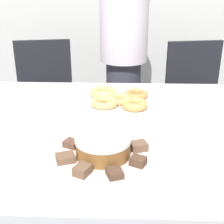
% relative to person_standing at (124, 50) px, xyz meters
% --- Properties ---
extents(table, '(1.78, 1.08, 0.75)m').
position_rel_person_standing_xyz_m(table, '(-0.08, -0.95, -0.17)').
color(table, silver).
rests_on(table, ground_plane).
extents(person_standing, '(0.32, 0.32, 1.60)m').
position_rel_person_standing_xyz_m(person_standing, '(0.00, 0.00, 0.00)').
color(person_standing, '#383842').
rests_on(person_standing, ground_plane).
extents(office_chair_left, '(0.52, 0.52, 0.89)m').
position_rel_person_standing_xyz_m(office_chair_left, '(-0.55, -0.02, -0.43)').
color(office_chair_left, black).
rests_on(office_chair_left, ground_plane).
extents(office_chair_right, '(0.51, 0.51, 0.89)m').
position_rel_person_standing_xyz_m(office_chair_right, '(0.53, -0.02, -0.43)').
color(office_chair_right, black).
rests_on(office_chair_right, ground_plane).
extents(plate_cake, '(0.33, 0.33, 0.01)m').
position_rel_person_standing_xyz_m(plate_cake, '(-0.06, -1.21, -0.10)').
color(plate_cake, white).
rests_on(plate_cake, table).
extents(plate_donuts, '(0.35, 0.35, 0.01)m').
position_rel_person_standing_xyz_m(plate_donuts, '(-0.02, -0.73, -0.10)').
color(plate_donuts, white).
rests_on(plate_donuts, table).
extents(frosted_cake, '(0.18, 0.18, 0.06)m').
position_rel_person_standing_xyz_m(frosted_cake, '(-0.06, -1.21, -0.06)').
color(frosted_cake, brown).
rests_on(frosted_cake, plate_cake).
extents(lamington_0, '(0.06, 0.06, 0.02)m').
position_rel_person_standing_xyz_m(lamington_0, '(-0.02, -1.32, -0.08)').
color(lamington_0, '#513828').
rests_on(lamington_0, plate_cake).
extents(lamington_1, '(0.06, 0.05, 0.03)m').
position_rel_person_standing_xyz_m(lamington_1, '(0.05, -1.26, -0.08)').
color(lamington_1, '#513828').
rests_on(lamington_1, plate_cake).
extents(lamington_2, '(0.07, 0.06, 0.03)m').
position_rel_person_standing_xyz_m(lamington_2, '(0.05, -1.17, -0.08)').
color(lamington_2, brown).
rests_on(lamington_2, plate_cake).
extents(lamington_3, '(0.06, 0.07, 0.02)m').
position_rel_person_standing_xyz_m(lamington_3, '(-0.01, -1.10, -0.08)').
color(lamington_3, brown).
rests_on(lamington_3, plate_cake).
extents(lamington_4, '(0.06, 0.07, 0.02)m').
position_rel_person_standing_xyz_m(lamington_4, '(-0.10, -1.09, -0.08)').
color(lamington_4, brown).
rests_on(lamington_4, plate_cake).
extents(lamington_5, '(0.06, 0.06, 0.02)m').
position_rel_person_standing_xyz_m(lamington_5, '(-0.17, -1.15, -0.08)').
color(lamington_5, brown).
rests_on(lamington_5, plate_cake).
extents(lamington_6, '(0.07, 0.06, 0.02)m').
position_rel_person_standing_xyz_m(lamington_6, '(-0.18, -1.25, -0.08)').
color(lamington_6, brown).
rests_on(lamington_6, plate_cake).
extents(lamington_7, '(0.06, 0.06, 0.03)m').
position_rel_person_standing_xyz_m(lamington_7, '(-0.12, -1.32, -0.08)').
color(lamington_7, brown).
rests_on(lamington_7, plate_cake).
extents(donut_0, '(0.12, 0.12, 0.03)m').
position_rel_person_standing_xyz_m(donut_0, '(-0.02, -0.73, -0.08)').
color(donut_0, '#E5AD66').
rests_on(donut_0, plate_donuts).
extents(donut_1, '(0.12, 0.12, 0.03)m').
position_rel_person_standing_xyz_m(donut_1, '(0.06, -0.66, -0.08)').
color(donut_1, '#C68447').
rests_on(donut_1, plate_donuts).
extents(donut_2, '(0.13, 0.13, 0.04)m').
position_rel_person_standing_xyz_m(donut_2, '(-0.10, -0.65, -0.07)').
color(donut_2, '#E5AD66').
rests_on(donut_2, plate_donuts).
extents(donut_3, '(0.12, 0.12, 0.03)m').
position_rel_person_standing_xyz_m(donut_3, '(-0.09, -0.78, -0.07)').
color(donut_3, '#E5AD66').
rests_on(donut_3, plate_donuts).
extents(donut_4, '(0.11, 0.11, 0.04)m').
position_rel_person_standing_xyz_m(donut_4, '(0.05, -0.81, -0.07)').
color(donut_4, tan).
rests_on(donut_4, plate_donuts).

